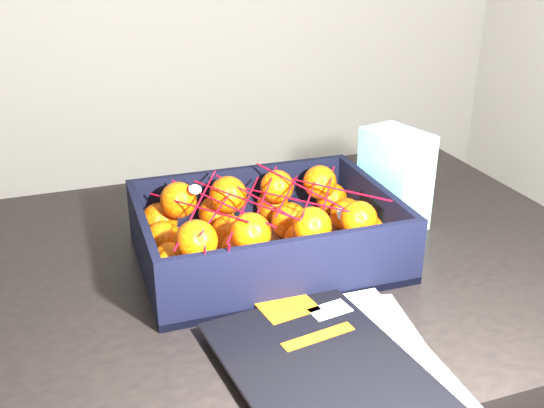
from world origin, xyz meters
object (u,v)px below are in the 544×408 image
object	(u,v)px
produce_crate	(266,241)
retail_carton	(395,179)
magazine_stack	(340,364)
table	(248,314)

from	to	relation	value
produce_crate	retail_carton	xyz separation A→B (m)	(0.26, 0.05, 0.05)
magazine_stack	produce_crate	xyz separation A→B (m)	(0.00, 0.29, 0.02)
magazine_stack	retail_carton	bearing A→B (deg)	53.58
magazine_stack	table	bearing A→B (deg)	96.24
retail_carton	produce_crate	bearing A→B (deg)	176.31
magazine_stack	produce_crate	distance (m)	0.29
table	retail_carton	world-z (taller)	retail_carton
table	produce_crate	size ratio (longest dim) A/B	3.08
table	magazine_stack	size ratio (longest dim) A/B	3.92
table	retail_carton	size ratio (longest dim) A/B	7.06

